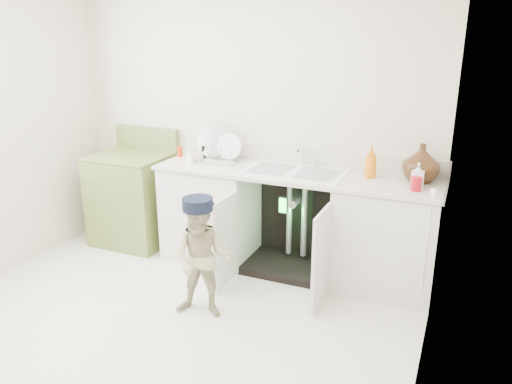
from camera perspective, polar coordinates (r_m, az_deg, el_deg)
ground at (r=3.83m, az=-10.25°, el=-14.56°), size 3.50×3.50×0.00m
room_shell at (r=3.33m, az=-11.43°, el=3.90°), size 6.00×5.50×1.26m
counter_run at (r=4.36m, az=4.59°, el=-3.16°), size 2.44×1.02×1.20m
avocado_stove at (r=5.10m, az=-13.75°, el=-0.58°), size 0.72×0.65×1.12m
repair_worker at (r=3.68m, az=-6.18°, el=-7.48°), size 0.67×0.85×0.92m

